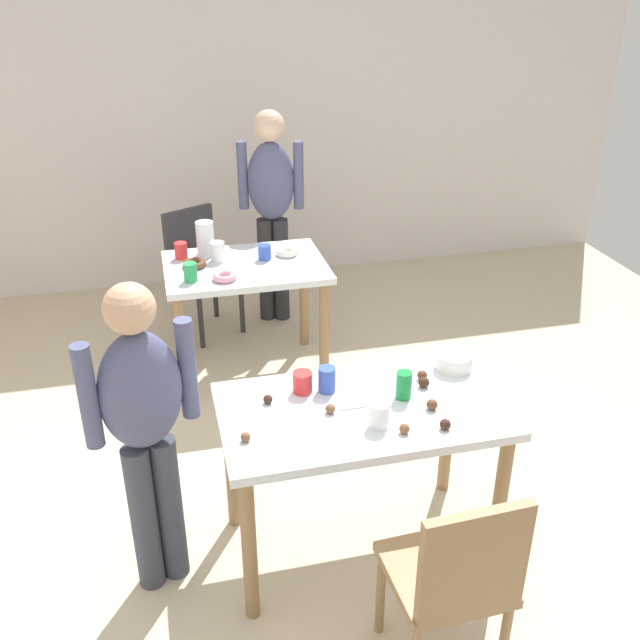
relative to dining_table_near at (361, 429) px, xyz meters
The scene contains 31 objects.
ground_plane 0.64m from the dining_table_near, 94.19° to the left, with size 6.40×6.40×0.00m, color beige.
wall_back 3.34m from the dining_table_near, 90.09° to the left, with size 6.40×0.10×2.60m, color silver.
dining_table_near is the anchor object (origin of this frame).
dining_table_far 1.66m from the dining_table_near, 98.45° to the left, with size 0.97×0.69×0.75m.
chair_near_table 0.74m from the dining_table_near, 79.78° to the right, with size 0.42×0.42×0.87m.
chair_far_table 2.38m from the dining_table_near, 101.56° to the left, with size 0.54×0.54×0.87m.
person_girl_near 0.89m from the dining_table_near, behind, with size 0.45×0.29×1.39m.
person_adult_far 2.38m from the dining_table_near, 88.68° to the left, with size 0.45×0.27×1.52m.
mixing_bowl 0.55m from the dining_table_near, 22.47° to the left, with size 0.17×0.17×0.07m, color white.
soda_can 0.26m from the dining_table_near, ahead, with size 0.07×0.07×0.12m, color #198438.
fork_near 0.12m from the dining_table_near, behind, with size 0.17×0.02×0.01m, color silver.
cup_near_0 0.22m from the dining_table_near, 79.78° to the right, with size 0.08×0.08×0.10m, color white.
cup_near_1 0.32m from the dining_table_near, 141.10° to the left, with size 0.08×0.08×0.09m, color red.
cup_near_2 0.25m from the dining_table_near, 125.89° to the left, with size 0.07×0.07×0.11m, color #3351B2.
cake_ball_0 0.19m from the dining_table_near, behind, with size 0.04×0.04×0.04m, color brown.
cake_ball_1 0.53m from the dining_table_near, 166.67° to the right, with size 0.04×0.04×0.04m, color brown.
cake_ball_2 0.33m from the dining_table_near, 102.11° to the left, with size 0.04×0.04×0.04m, color brown.
cake_ball_3 0.27m from the dining_table_near, 63.50° to the right, with size 0.04×0.04×0.04m, color brown.
cake_ball_4 0.31m from the dining_table_near, 17.47° to the right, with size 0.05×0.05×0.05m, color brown.
cake_ball_5 0.38m from the dining_table_near, 39.84° to the right, with size 0.04×0.04×0.04m, color #3D2319.
cake_ball_6 0.41m from the dining_table_near, 162.33° to the left, with size 0.04×0.04×0.04m, color #3D2319.
cake_ball_7 0.37m from the dining_table_near, 24.24° to the left, with size 0.04×0.04×0.04m, color brown.
cake_ball_8 0.34m from the dining_table_near, 15.37° to the left, with size 0.05×0.05×0.05m, color #3D2319.
pitcher_far 1.92m from the dining_table_near, 103.78° to the left, with size 0.11×0.11×0.21m, color white.
cup_far_0 1.58m from the dining_table_near, 111.66° to the left, with size 0.08×0.08×0.11m, color green.
cup_far_1 1.70m from the dining_table_near, 93.87° to the left, with size 0.08×0.08×0.09m, color #3351B2.
cup_far_2 1.93m from the dining_table_near, 108.44° to the left, with size 0.08×0.08×0.10m, color red.
cup_far_3 1.79m from the dining_table_near, 102.80° to the left, with size 0.09×0.09×0.12m, color white.
donut_far_0 1.76m from the dining_table_near, 108.07° to the left, with size 0.14×0.14×0.04m, color brown.
donut_far_1 1.49m from the dining_table_near, 105.29° to the left, with size 0.14×0.14×0.04m, color pink.
donut_far_2 1.73m from the dining_table_near, 88.97° to the left, with size 0.14×0.14×0.04m, color white.
Camera 1 is at (-0.74, -2.40, 2.39)m, focal length 39.90 mm.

